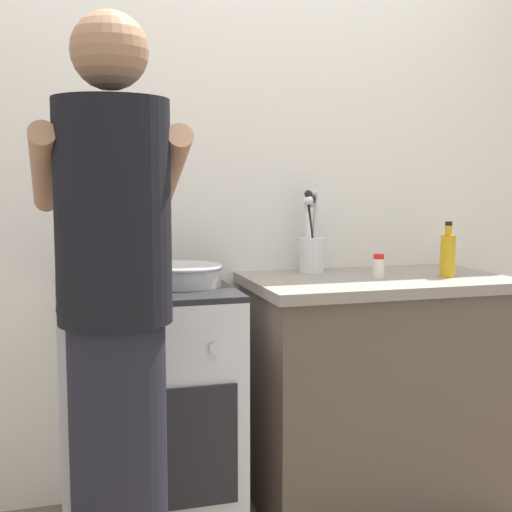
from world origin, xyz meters
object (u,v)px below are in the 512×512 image
object	(u,v)px
pot	(103,272)
person	(116,336)
mixing_bowl	(184,274)
spice_bottle	(379,266)
oil_bottle	(448,254)
stove_range	(147,411)
utensil_crock	(311,246)

from	to	relation	value
pot	person	size ratio (longest dim) A/B	0.14
mixing_bowl	spice_bottle	world-z (taller)	spice_bottle
spice_bottle	person	xyz separation A→B (m)	(-1.03, -0.53, -0.08)
oil_bottle	person	distance (m)	1.40
pot	mixing_bowl	world-z (taller)	pot
stove_range	spice_bottle	size ratio (longest dim) A/B	9.74
pot	spice_bottle	size ratio (longest dim) A/B	2.65
person	mixing_bowl	bearing A→B (deg)	62.58
mixing_bowl	oil_bottle	xyz separation A→B (m)	(1.02, -0.07, 0.05)
pot	mixing_bowl	size ratio (longest dim) A/B	0.89
spice_bottle	person	bearing A→B (deg)	-152.78
spice_bottle	person	size ratio (longest dim) A/B	0.05
mixing_bowl	stove_range	bearing A→B (deg)	175.24
utensil_crock	person	size ratio (longest dim) A/B	0.20
utensil_crock	oil_bottle	distance (m)	0.53
stove_range	mixing_bowl	size ratio (longest dim) A/B	3.26
pot	utensil_crock	bearing A→B (deg)	12.81
pot	oil_bottle	bearing A→B (deg)	-3.80
mixing_bowl	spice_bottle	bearing A→B (deg)	-1.67
stove_range	utensil_crock	world-z (taller)	utensil_crock
stove_range	utensil_crock	distance (m)	0.92
utensil_crock	person	bearing A→B (deg)	-138.02
utensil_crock	spice_bottle	distance (m)	0.30
stove_range	utensil_crock	size ratio (longest dim) A/B	2.68
mixing_bowl	person	size ratio (longest dim) A/B	0.16
stove_range	pot	distance (m)	0.53
pot	person	distance (m)	0.58
utensil_crock	person	xyz separation A→B (m)	(-0.85, -0.76, -0.15)
stove_range	oil_bottle	world-z (taller)	oil_bottle
pot	stove_range	bearing A→B (deg)	-2.82
spice_bottle	oil_bottle	xyz separation A→B (m)	(0.27, -0.05, 0.04)
spice_bottle	mixing_bowl	bearing A→B (deg)	178.33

